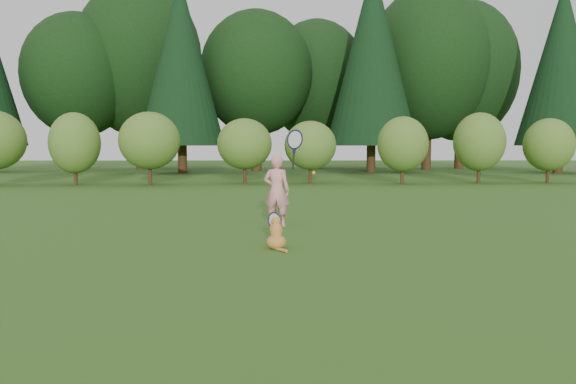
{
  "coord_description": "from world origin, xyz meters",
  "views": [
    {
      "loc": [
        0.09,
        -8.48,
        1.46
      ],
      "look_at": [
        0.2,
        0.8,
        0.7
      ],
      "focal_mm": 35.0,
      "sensor_mm": 36.0,
      "label": 1
    }
  ],
  "objects": [
    {
      "name": "child",
      "position": [
        0.02,
        1.66,
        0.69
      ],
      "size": [
        0.76,
        0.51,
        1.96
      ],
      "rotation": [
        0.0,
        0.0,
        2.93
      ],
      "color": "pink",
      "rests_on": "ground"
    },
    {
      "name": "ground",
      "position": [
        0.0,
        0.0,
        0.0
      ],
      "size": [
        100.0,
        100.0,
        0.0
      ],
      "primitive_type": "plane",
      "color": "#2B5618",
      "rests_on": "ground"
    },
    {
      "name": "cat",
      "position": [
        0.02,
        -0.57,
        0.24
      ],
      "size": [
        0.35,
        0.67,
        0.64
      ],
      "rotation": [
        0.0,
        0.0,
        0.09
      ],
      "color": "#B65D23",
      "rests_on": "ground"
    },
    {
      "name": "shrub_row",
      "position": [
        0.0,
        13.0,
        1.4
      ],
      "size": [
        28.0,
        3.0,
        2.8
      ],
      "primitive_type": null,
      "color": "#567624",
      "rests_on": "ground"
    },
    {
      "name": "tennis_ball",
      "position": [
        0.7,
        2.07,
        0.96
      ],
      "size": [
        0.06,
        0.06,
        0.06
      ],
      "color": "#B2CC18",
      "rests_on": "ground"
    },
    {
      "name": "woodland_backdrop",
      "position": [
        0.0,
        23.0,
        7.5
      ],
      "size": [
        48.0,
        10.0,
        15.0
      ],
      "primitive_type": null,
      "color": "black",
      "rests_on": "ground"
    }
  ]
}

